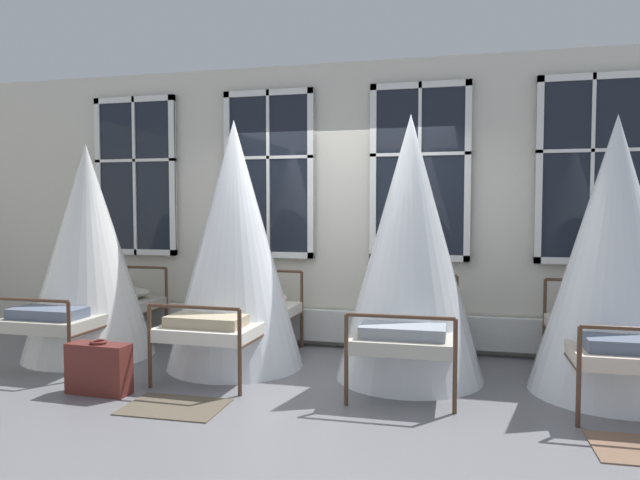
{
  "coord_description": "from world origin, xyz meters",
  "views": [
    {
      "loc": [
        1.42,
        -5.45,
        1.62
      ],
      "look_at": [
        0.01,
        0.12,
        1.3
      ],
      "focal_mm": 33.15,
      "sensor_mm": 36.0,
      "label": 1
    }
  ],
  "objects_px": {
    "cot_second": "(235,248)",
    "cot_first": "(88,254)",
    "suitcase_dark": "(99,368)",
    "cot_fourth": "(614,260)",
    "cot_third": "(410,251)"
  },
  "relations": [
    {
      "from": "cot_second",
      "to": "cot_first",
      "type": "bearing_deg",
      "value": 91.28
    },
    {
      "from": "cot_first",
      "to": "suitcase_dark",
      "type": "height_order",
      "value": "cot_first"
    },
    {
      "from": "cot_second",
      "to": "cot_fourth",
      "type": "height_order",
      "value": "cot_second"
    },
    {
      "from": "suitcase_dark",
      "to": "cot_second",
      "type": "bearing_deg",
      "value": 58.13
    },
    {
      "from": "cot_fourth",
      "to": "suitcase_dark",
      "type": "relative_size",
      "value": 4.25
    },
    {
      "from": "cot_second",
      "to": "cot_fourth",
      "type": "xyz_separation_m",
      "value": [
        3.53,
        -0.06,
        -0.04
      ]
    },
    {
      "from": "cot_fourth",
      "to": "suitcase_dark",
      "type": "height_order",
      "value": "cot_fourth"
    },
    {
      "from": "cot_first",
      "to": "cot_second",
      "type": "height_order",
      "value": "cot_second"
    },
    {
      "from": "cot_second",
      "to": "suitcase_dark",
      "type": "relative_size",
      "value": 4.4
    },
    {
      "from": "cot_fourth",
      "to": "suitcase_dark",
      "type": "bearing_deg",
      "value": 103.47
    },
    {
      "from": "cot_second",
      "to": "suitcase_dark",
      "type": "xyz_separation_m",
      "value": [
        -0.79,
        -1.17,
        -0.99
      ]
    },
    {
      "from": "cot_fourth",
      "to": "suitcase_dark",
      "type": "xyz_separation_m",
      "value": [
        -4.32,
        -1.1,
        -0.95
      ]
    },
    {
      "from": "cot_first",
      "to": "suitcase_dark",
      "type": "xyz_separation_m",
      "value": [
        0.91,
        -1.16,
        -0.89
      ]
    },
    {
      "from": "cot_third",
      "to": "suitcase_dark",
      "type": "bearing_deg",
      "value": 113.41
    },
    {
      "from": "suitcase_dark",
      "to": "cot_third",
      "type": "bearing_deg",
      "value": 26.63
    }
  ]
}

